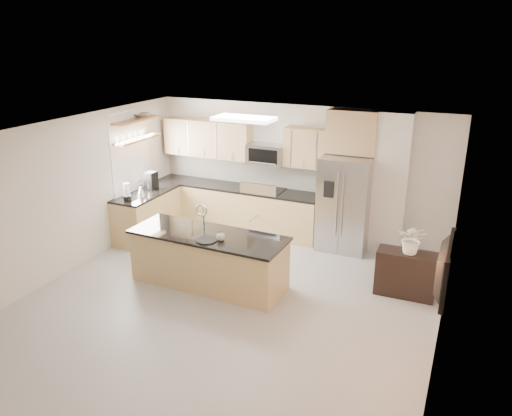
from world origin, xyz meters
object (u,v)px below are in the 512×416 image
at_px(microwave, 267,154).
at_px(cup, 221,237).
at_px(coffee_maker, 151,181).
at_px(television, 437,267).
at_px(refrigerator, 345,204).
at_px(kettle, 141,191).
at_px(bowl, 142,115).
at_px(range, 264,212).
at_px(flower_vase, 413,232).
at_px(platter, 206,240).
at_px(blender, 127,193).
at_px(credenza, 406,274).
at_px(island, 209,259).

distance_m(microwave, cup, 2.73).
distance_m(coffee_maker, television, 6.06).
height_order(microwave, cup, microwave).
xyz_separation_m(refrigerator, kettle, (-3.68, -1.23, 0.13)).
xyz_separation_m(coffee_maker, bowl, (-0.16, 0.06, 1.30)).
distance_m(refrigerator, bowl, 4.25).
relative_size(kettle, television, 0.22).
distance_m(refrigerator, coffee_maker, 3.84).
bearing_deg(bowl, microwave, 21.69).
relative_size(range, flower_vase, 1.61).
height_order(platter, television, television).
bearing_deg(platter, microwave, 93.15).
distance_m(blender, flower_vase, 5.13).
height_order(credenza, television, television).
xyz_separation_m(refrigerator, cup, (-1.31, -2.44, 0.04)).
bearing_deg(flower_vase, platter, -158.27).
distance_m(island, television, 3.67).
relative_size(blender, bowl, 0.83).
xyz_separation_m(refrigerator, bowl, (-3.91, -0.72, 1.50)).
bearing_deg(television, bowl, 67.80).
relative_size(range, blender, 3.32).
bearing_deg(bowl, range, 18.91).
relative_size(flower_vase, television, 0.66).
distance_m(refrigerator, cup, 2.77).
height_order(island, flower_vase, flower_vase).
xyz_separation_m(microwave, kettle, (-2.02, -1.40, -0.61)).
relative_size(microwave, coffee_maker, 2.15).
bearing_deg(microwave, cup, -82.48).
xyz_separation_m(credenza, cup, (-2.66, -1.07, 0.57)).
height_order(kettle, television, television).
xyz_separation_m(blender, television, (5.58, -1.49, 0.28)).
bearing_deg(credenza, refrigerator, 133.30).
xyz_separation_m(refrigerator, island, (-1.62, -2.30, -0.45)).
height_order(range, island, island).
xyz_separation_m(island, flower_vase, (3.01, 0.91, 0.64)).
bearing_deg(flower_vase, blender, -177.83).
distance_m(island, coffee_maker, 2.69).
bearing_deg(platter, kettle, 148.75).
distance_m(platter, blender, 2.43).
bearing_deg(credenza, coffee_maker, 172.30).
bearing_deg(island, cup, -23.09).
distance_m(credenza, coffee_maker, 5.19).
bearing_deg(bowl, cup, -33.49).
bearing_deg(range, refrigerator, -1.60).
bearing_deg(blender, platter, -23.38).
distance_m(range, refrigerator, 1.71).
bearing_deg(kettle, microwave, 34.57).
height_order(credenza, flower_vase, flower_vase).
distance_m(refrigerator, kettle, 3.89).
relative_size(refrigerator, platter, 5.36).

